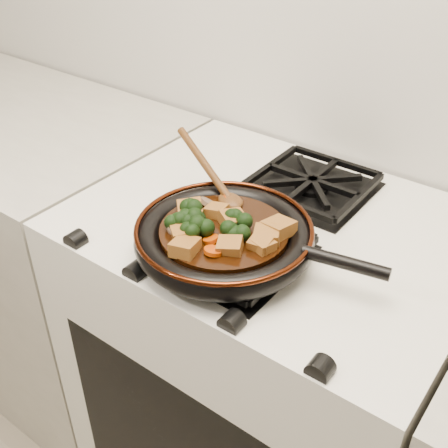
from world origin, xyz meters
The scene contains 30 objects.
stove centered at (0.00, 1.69, 0.45)m, with size 0.76×0.60×0.90m, color silver.
burner_grate_front centered at (0.00, 1.55, 0.91)m, with size 0.23×0.23×0.03m, color black, non-canonical shape.
burner_grate_back centered at (0.00, 1.83, 0.91)m, with size 0.23×0.23×0.03m, color black, non-canonical shape.
skillet centered at (-0.01, 1.54, 0.94)m, with size 0.43×0.31×0.05m.
braising_sauce centered at (-0.01, 1.54, 0.95)m, with size 0.22×0.22×0.02m, color black.
tofu_cube_0 centered at (0.07, 1.53, 0.97)m, with size 0.03×0.03×0.02m, color brown.
tofu_cube_1 centered at (-0.01, 1.56, 0.97)m, with size 0.04×0.04×0.02m, color brown.
tofu_cube_2 centered at (0.07, 1.59, 0.97)m, with size 0.04×0.05×0.02m, color brown.
tofu_cube_3 centered at (-0.05, 1.48, 0.97)m, with size 0.04×0.04×0.02m, color brown.
tofu_cube_4 centered at (-0.08, 1.54, 0.97)m, with size 0.04×0.05×0.02m, color brown.
tofu_cube_5 centered at (-0.02, 1.45, 0.97)m, with size 0.04×0.04×0.02m, color brown.
tofu_cube_6 centered at (-0.05, 1.57, 0.97)m, with size 0.03×0.04×0.02m, color brown.
tofu_cube_7 centered at (0.07, 1.53, 0.97)m, with size 0.04×0.04×0.02m, color brown.
tofu_cube_8 centered at (0.03, 1.50, 0.97)m, with size 0.04×0.03×0.02m, color brown.
tofu_cube_9 centered at (0.06, 1.56, 0.97)m, with size 0.04×0.04×0.02m, color brown.
broccoli_floret_0 centered at (0.00, 1.57, 0.97)m, with size 0.06×0.06×0.05m, color black, non-canonical shape.
broccoli_floret_1 centered at (0.02, 1.52, 0.97)m, with size 0.06×0.06×0.05m, color black, non-canonical shape.
broccoli_floret_2 centered at (-0.07, 1.51, 0.97)m, with size 0.06×0.06×0.06m, color black, non-canonical shape.
broccoli_floret_3 centered at (-0.08, 1.53, 0.97)m, with size 0.06×0.06×0.05m, color black, non-canonical shape.
broccoli_floret_4 centered at (-0.03, 1.49, 0.97)m, with size 0.06×0.06×0.05m, color black, non-canonical shape.
broccoli_floret_5 centered at (-0.07, 1.50, 0.97)m, with size 0.06×0.06×0.05m, color black, non-canonical shape.
carrot_coin_0 centered at (0.01, 1.53, 0.96)m, with size 0.03×0.03×0.01m, color #AE3704.
carrot_coin_1 centered at (0.02, 1.47, 0.96)m, with size 0.03×0.03×0.01m, color #AE3704.
carrot_coin_2 centered at (0.03, 1.52, 0.96)m, with size 0.03×0.03×0.01m, color #AE3704.
carrot_coin_3 centered at (-0.05, 1.62, 0.96)m, with size 0.03×0.03×0.01m, color #AE3704.
carrot_coin_4 centered at (-0.01, 1.50, 0.96)m, with size 0.03×0.03×0.01m, color #AE3704.
mushroom_slice_0 centered at (0.05, 1.58, 0.97)m, with size 0.03×0.03×0.01m, color brown.
mushroom_slice_1 centered at (-0.07, 1.49, 0.97)m, with size 0.03×0.03×0.01m, color brown.
mushroom_slice_2 centered at (-0.08, 1.58, 0.97)m, with size 0.03×0.03×0.01m, color brown.
wooden_spoon centered at (-0.10, 1.63, 0.98)m, with size 0.13×0.07×0.20m.
Camera 1 is at (0.46, 0.91, 1.50)m, focal length 45.00 mm.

